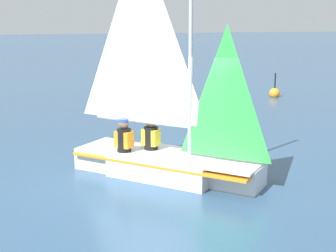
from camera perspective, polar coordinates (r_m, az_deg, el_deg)
The scene contains 5 objects.
ground_plane at distance 9.91m, azimuth 0.00°, elevation -6.00°, with size 260.00×260.00×0.00m, color #2D4C6B.
sailboat_main at distance 9.74m, azimuth -0.34°, elevation -1.97°, with size 3.48×3.96×4.99m.
sailor_helm at distance 10.11m, azimuth -2.09°, elevation -1.90°, with size 0.42×0.43×1.16m.
sailor_crew at distance 9.97m, azimuth -5.36°, elevation -2.15°, with size 0.42×0.43×1.16m.
buoy_marker at distance 20.81m, azimuth 12.86°, elevation 3.96°, with size 0.45×0.45×1.10m.
Camera 1 is at (3.87, 8.57, 3.14)m, focal length 50.00 mm.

